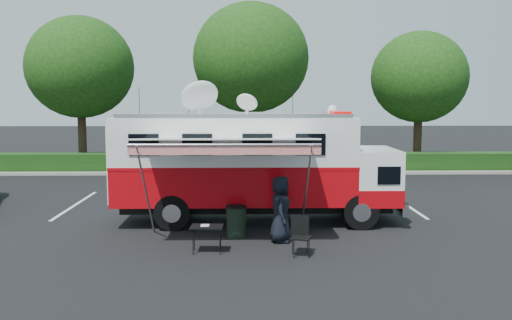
# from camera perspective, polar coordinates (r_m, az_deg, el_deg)

# --- Properties ---
(ground_plane) EXTENTS (120.00, 120.00, 0.00)m
(ground_plane) POSITION_cam_1_polar(r_m,az_deg,el_deg) (17.94, 0.03, -6.22)
(ground_plane) COLOR black
(ground_plane) RESTS_ON ground
(back_border) EXTENTS (60.00, 6.14, 8.87)m
(back_border) POSITION_cam_1_polar(r_m,az_deg,el_deg) (30.47, 1.66, 8.40)
(back_border) COLOR #9E998E
(back_border) RESTS_ON ground_plane
(stall_lines) EXTENTS (24.12, 5.50, 0.01)m
(stall_lines) POSITION_cam_1_polar(r_m,az_deg,el_deg) (20.87, -1.53, -4.43)
(stall_lines) COLOR silver
(stall_lines) RESTS_ON ground_plane
(command_truck) EXTENTS (8.77, 2.41, 4.21)m
(command_truck) POSITION_cam_1_polar(r_m,az_deg,el_deg) (17.63, -0.21, -0.49)
(command_truck) COLOR black
(command_truck) RESTS_ON ground_plane
(awning) EXTENTS (4.79, 2.49, 2.89)m
(awning) POSITION_cam_1_polar(r_m,az_deg,el_deg) (15.05, -3.04, 1.80)
(awning) COLOR white
(awning) RESTS_ON ground_plane
(person) EXTENTS (0.62, 0.91, 1.80)m
(person) POSITION_cam_1_polar(r_m,az_deg,el_deg) (15.56, 2.45, -8.18)
(person) COLOR black
(person) RESTS_ON ground_plane
(folding_table) EXTENTS (0.84, 0.61, 0.69)m
(folding_table) POSITION_cam_1_polar(r_m,az_deg,el_deg) (14.42, -4.94, -6.76)
(folding_table) COLOR black
(folding_table) RESTS_ON ground_plane
(folding_chair) EXTENTS (0.58, 0.61, 0.97)m
(folding_chair) POSITION_cam_1_polar(r_m,az_deg,el_deg) (14.22, 4.46, -7.21)
(folding_chair) COLOR black
(folding_chair) RESTS_ON ground_plane
(trash_bin) EXTENTS (0.59, 0.59, 0.88)m
(trash_bin) POSITION_cam_1_polar(r_m,az_deg,el_deg) (16.01, -1.98, -6.14)
(trash_bin) COLOR black
(trash_bin) RESTS_ON ground_plane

